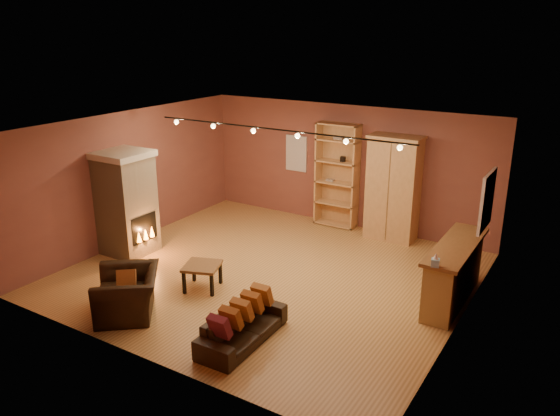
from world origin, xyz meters
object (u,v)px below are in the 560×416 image
Objects in this scene: loveseat at (242,321)px; armchair at (127,286)px; armoire at (393,188)px; bar_counter at (454,272)px; coffee_table at (202,268)px; fireplace at (127,203)px; bookcase at (338,174)px.

armchair reaches higher than loveseat.
loveseat is 1.23× the size of armchair.
armoire reaches higher than bar_counter.
armchair is (-4.34, -3.19, -0.04)m from bar_counter.
bar_counter is 3.70m from loveseat.
armoire is 1.74× the size of armchair.
fireplace is at bearing 167.39° from coffee_table.
bookcase reaches higher than loveseat.
armoire is 3.01m from bar_counter.
fireplace is at bearing -140.41° from armoire.
bookcase is 1.40m from armoire.
fireplace is 1.31× the size of loveseat.
armoire is 1.06× the size of bar_counter.
loveseat is at bearing 58.25° from armchair.
fireplace reaches higher than coffee_table.
fireplace is 4.73m from bookcase.
armchair is (-1.01, -5.58, -0.74)m from bookcase.
bookcase reaches higher than coffee_table.
coffee_table is (2.35, -0.53, -0.67)m from fireplace.
fireplace is 2.50m from coffee_table.
loveseat is at bearing -32.84° from coffee_table.
bar_counter is 5.39m from armchair.
loveseat is (1.04, -5.28, -0.88)m from bookcase.
bar_counter is at bearing -48.95° from armoire.
coffee_table is at bearing 121.53° from armchair.
fireplace is 4.31m from loveseat.
fireplace is 6.40m from bar_counter.
loveseat is (-0.35, -5.12, -0.81)m from armoire.
bar_counter is 1.33× the size of loveseat.
bookcase is 5.46m from loveseat.
loveseat reaches higher than coffee_table.
armoire reaches higher than fireplace.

